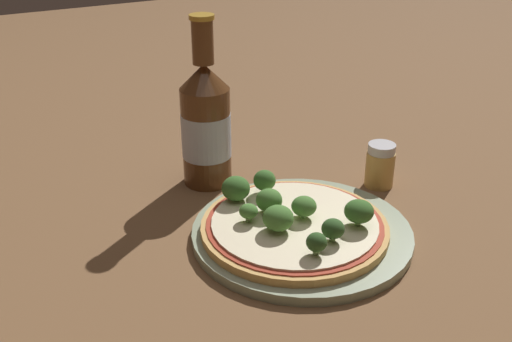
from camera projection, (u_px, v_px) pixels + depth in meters
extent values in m
plane|color=brown|center=(302.00, 224.00, 0.74)|extent=(3.00, 3.00, 0.00)
cylinder|color=#93A384|center=(302.00, 233.00, 0.71)|extent=(0.26, 0.26, 0.01)
cylinder|color=tan|center=(294.00, 227.00, 0.70)|extent=(0.22, 0.22, 0.01)
cylinder|color=#A83823|center=(295.00, 223.00, 0.70)|extent=(0.21, 0.21, 0.00)
cylinder|color=beige|center=(295.00, 222.00, 0.70)|extent=(0.20, 0.20, 0.00)
cylinder|color=#7A9E5B|center=(304.00, 214.00, 0.70)|extent=(0.01, 0.01, 0.01)
ellipsoid|color=#477A33|center=(304.00, 206.00, 0.70)|extent=(0.03, 0.03, 0.02)
cylinder|color=#7A9E5B|center=(236.00, 197.00, 0.74)|extent=(0.01, 0.01, 0.01)
ellipsoid|color=#386628|center=(236.00, 188.00, 0.74)|extent=(0.04, 0.04, 0.03)
cylinder|color=#7A9E5B|center=(264.00, 189.00, 0.76)|extent=(0.01, 0.01, 0.01)
ellipsoid|color=#386628|center=(265.00, 180.00, 0.75)|extent=(0.03, 0.03, 0.03)
cylinder|color=#7A9E5B|center=(332.00, 237.00, 0.66)|extent=(0.01, 0.01, 0.01)
ellipsoid|color=#2D5123|center=(333.00, 229.00, 0.65)|extent=(0.03, 0.03, 0.02)
cylinder|color=#7A9E5B|center=(269.00, 209.00, 0.71)|extent=(0.01, 0.01, 0.01)
ellipsoid|color=#477A33|center=(269.00, 200.00, 0.71)|extent=(0.03, 0.03, 0.03)
cylinder|color=#7A9E5B|center=(316.00, 251.00, 0.64)|extent=(0.01, 0.01, 0.01)
ellipsoid|color=#2D5123|center=(317.00, 242.00, 0.63)|extent=(0.02, 0.02, 0.02)
cylinder|color=#7A9E5B|center=(248.00, 218.00, 0.70)|extent=(0.01, 0.01, 0.01)
ellipsoid|color=#477A33|center=(248.00, 211.00, 0.69)|extent=(0.02, 0.02, 0.02)
cylinder|color=#7A9E5B|center=(278.00, 227.00, 0.68)|extent=(0.01, 0.01, 0.01)
ellipsoid|color=#477A33|center=(278.00, 218.00, 0.67)|extent=(0.04, 0.04, 0.03)
cylinder|color=#7A9E5B|center=(358.00, 221.00, 0.69)|extent=(0.01, 0.01, 0.01)
ellipsoid|color=#386628|center=(359.00, 211.00, 0.68)|extent=(0.03, 0.03, 0.03)
cylinder|color=#563319|center=(206.00, 137.00, 0.82)|extent=(0.07, 0.07, 0.14)
cylinder|color=#B2BCD1|center=(206.00, 135.00, 0.82)|extent=(0.07, 0.07, 0.06)
cone|color=#563319|center=(204.00, 76.00, 0.78)|extent=(0.07, 0.07, 0.03)
cylinder|color=#563319|center=(203.00, 42.00, 0.76)|extent=(0.03, 0.03, 0.06)
cylinder|color=#B7892D|center=(202.00, 17.00, 0.75)|extent=(0.03, 0.03, 0.01)
cylinder|color=tan|center=(380.00, 169.00, 0.83)|extent=(0.04, 0.04, 0.05)
cylinder|color=silver|center=(382.00, 149.00, 0.81)|extent=(0.04, 0.04, 0.01)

